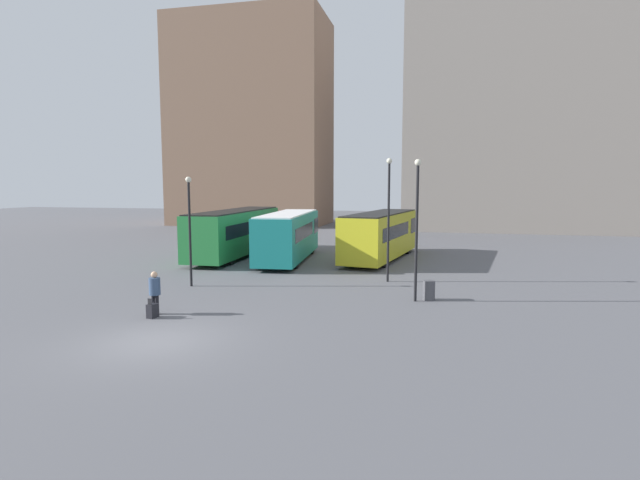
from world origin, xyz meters
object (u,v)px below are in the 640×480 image
Objects in this scene: lamp_post_2 at (190,222)px; trash_bin at (429,290)px; bus_0 at (236,231)px; bus_1 at (289,235)px; lamp_post_1 at (389,211)px; traveler at (155,289)px; bus_2 at (381,234)px; lamp_post_0 at (417,219)px; suitcase at (152,311)px.

trash_bin is at bearing -1.83° from lamp_post_2.
bus_0 is at bearing 100.57° from lamp_post_2.
bus_0 is 4.31m from bus_1.
traveler is at bearing -133.28° from lamp_post_1.
bus_2 is at bearing -86.91° from bus_0.
suitcase is at bearing -152.28° from lamp_post_0.
bus_2 is 18.15m from suitcase.
trash_bin is at bearing -53.02° from suitcase.
trash_bin is (10.00, 5.32, 0.16)m from suitcase.
suitcase is (-6.68, -16.81, -1.43)m from bus_2.
lamp_post_1 is 5.36m from trash_bin.
bus_1 is at bearing 76.35° from lamp_post_2.
bus_1 is 14.42m from traveler.
bus_0 is 16.96m from lamp_post_0.
lamp_post_0 reaches higher than trash_bin.
suitcase is 6.53m from lamp_post_2.
bus_2 is 2.01× the size of lamp_post_2.
lamp_post_1 is at bearing -123.48° from bus_0.
lamp_post_1 is (11.19, -6.97, 1.90)m from bus_0.
bus_2 reaches higher than traveler.
lamp_post_1 is at bearing -34.30° from traveler.
lamp_post_2 is (-1.21, 5.20, 2.17)m from traveler.
bus_1 is 12.06× the size of trash_bin.
bus_0 is 13.32m from lamp_post_1.
bus_0 is 7.25× the size of traveler.
bus_0 reaches higher than traveler.
lamp_post_0 reaches higher than lamp_post_2.
bus_2 is at bearing -12.69° from suitcase.
bus_1 is 9.34m from lamp_post_1.
suitcase is (0.18, -0.49, -0.72)m from traveler.
trash_bin is at bearing 32.44° from lamp_post_0.
bus_0 is 15.85m from traveler.
bus_1 is 9.55m from lamp_post_2.
bus_1 is at bearing -107.02° from bus_0.
bus_2 is 8.11m from lamp_post_1.
suitcase is 11.33m from trash_bin.
lamp_post_1 is 1.18× the size of lamp_post_2.
traveler is 0.27× the size of lamp_post_1.
bus_2 is at bearing 98.68° from lamp_post_1.
lamp_post_2 is (-2.23, -9.17, 1.47)m from bus_1.
lamp_post_1 reaches higher than lamp_post_0.
bus_2 is at bearing -13.80° from traveler.
lamp_post_0 is 4.36m from lamp_post_1.
bus_1 is 6.17m from bus_2.
lamp_post_1 is at bearing 111.08° from lamp_post_0.
lamp_post_1 is 9.86m from lamp_post_2.
lamp_post_0 is 7.06× the size of trash_bin.
traveler is at bearing -76.85° from lamp_post_2.
lamp_post_0 is (9.62, 4.47, 2.52)m from traveler.
suitcase is (3.32, -16.00, -1.48)m from bus_0.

